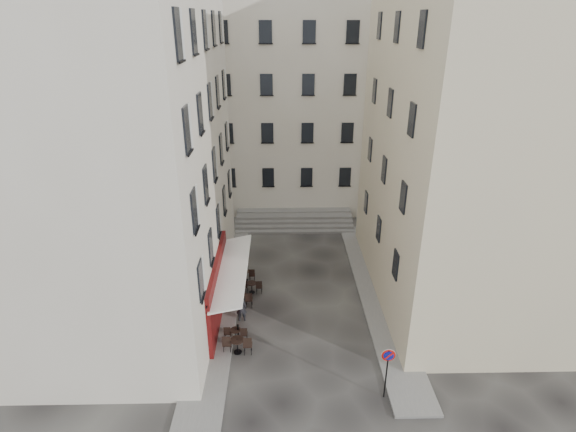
{
  "coord_description": "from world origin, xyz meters",
  "views": [
    {
      "loc": [
        -1.1,
        -19.21,
        14.95
      ],
      "look_at": [
        -0.65,
        4.0,
        4.62
      ],
      "focal_mm": 28.0,
      "sensor_mm": 36.0,
      "label": 1
    }
  ],
  "objects_px": {
    "no_parking_sign": "(388,364)",
    "bistro_table_b": "(236,333)",
    "pedestrian": "(241,308)",
    "bistro_table_a": "(237,344)"
  },
  "relations": [
    {
      "from": "no_parking_sign",
      "to": "bistro_table_b",
      "type": "distance_m",
      "value": 7.82
    },
    {
      "from": "no_parking_sign",
      "to": "pedestrian",
      "type": "xyz_separation_m",
      "value": [
        -6.5,
        5.44,
        -1.03
      ]
    },
    {
      "from": "no_parking_sign",
      "to": "bistro_table_a",
      "type": "distance_m",
      "value": 7.24
    },
    {
      "from": "no_parking_sign",
      "to": "bistro_table_a",
      "type": "bearing_deg",
      "value": 156.92
    },
    {
      "from": "pedestrian",
      "to": "no_parking_sign",
      "type": "bearing_deg",
      "value": 134.18
    },
    {
      "from": "bistro_table_a",
      "to": "bistro_table_b",
      "type": "bearing_deg",
      "value": 99.92
    },
    {
      "from": "bistro_table_a",
      "to": "bistro_table_b",
      "type": "distance_m",
      "value": 0.94
    },
    {
      "from": "no_parking_sign",
      "to": "bistro_table_a",
      "type": "height_order",
      "value": "no_parking_sign"
    },
    {
      "from": "bistro_table_b",
      "to": "pedestrian",
      "type": "bearing_deg",
      "value": 84.05
    },
    {
      "from": "bistro_table_a",
      "to": "pedestrian",
      "type": "distance_m",
      "value": 2.54
    }
  ]
}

